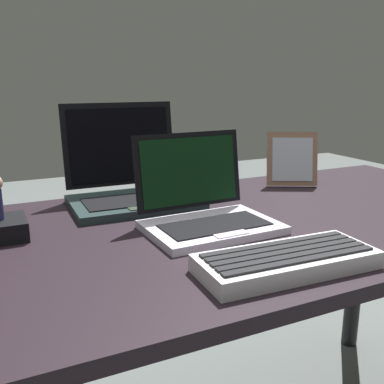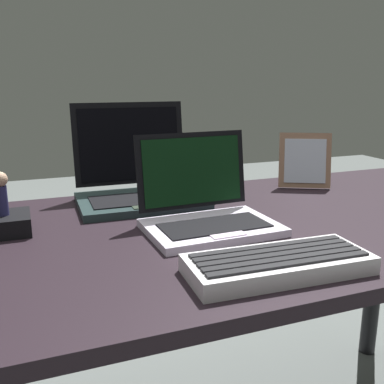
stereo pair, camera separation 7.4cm
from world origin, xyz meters
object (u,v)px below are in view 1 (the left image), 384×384
object	(u,v)px
laptop_front	(205,210)
external_keyboard	(287,261)
laptop_rear	(130,183)
photo_frame	(292,159)

from	to	relation	value
laptop_front	external_keyboard	world-z (taller)	laptop_front
laptop_rear	photo_frame	distance (m)	0.51
laptop_front	photo_frame	world-z (taller)	laptop_front
laptop_rear	external_keyboard	bearing A→B (deg)	-78.54
laptop_front	laptop_rear	world-z (taller)	laptop_rear
laptop_front	external_keyboard	bearing A→B (deg)	-85.14
laptop_front	photo_frame	bearing A→B (deg)	29.32
external_keyboard	laptop_front	bearing A→B (deg)	94.86
laptop_front	external_keyboard	xyz separation A→B (m)	(0.02, -0.26, -0.02)
laptop_front	external_keyboard	distance (m)	0.27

